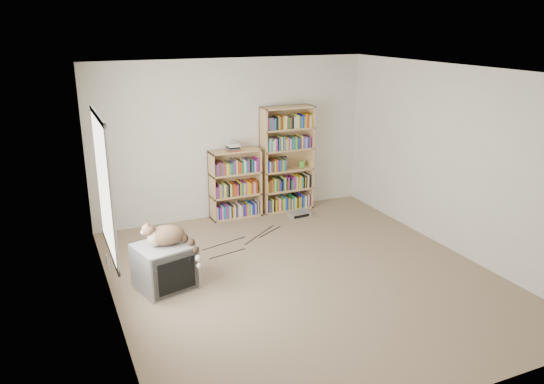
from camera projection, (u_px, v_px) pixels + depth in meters
name	position (u px, v px, depth m)	size (l,w,h in m)	color
floor	(304.00, 276.00, 6.59)	(4.50, 5.00, 0.01)	gray
wall_back	(233.00, 139.00, 8.38)	(4.50, 0.02, 2.50)	white
wall_front	(456.00, 266.00, 4.03)	(4.50, 0.02, 2.50)	white
wall_left	(107.00, 206.00, 5.34)	(0.02, 5.00, 2.50)	white
wall_right	(456.00, 161.00, 7.07)	(0.02, 5.00, 2.50)	white
ceiling	(308.00, 71.00, 5.82)	(4.50, 5.00, 0.02)	white
window	(104.00, 186.00, 5.47)	(0.02, 1.22, 1.52)	white
crt_tv	(165.00, 266.00, 6.24)	(0.75, 0.71, 0.55)	gray
cat	(171.00, 238.00, 6.12)	(0.63, 0.49, 0.51)	#322214
bookcase_tall	(287.00, 161.00, 8.72)	(0.87, 0.30, 1.73)	tan
bookcase_short	(235.00, 186.00, 8.47)	(0.81, 0.30, 1.11)	tan
book_stack	(233.00, 147.00, 8.20)	(0.18, 0.24, 0.13)	#BC4019
green_mug	(302.00, 164.00, 8.83)	(0.09, 0.09, 0.10)	#51B834
framed_print	(283.00, 162.00, 8.79)	(0.14, 0.01, 0.19)	black
dvd_player	(299.00, 214.00, 8.62)	(0.34, 0.24, 0.08)	silver
wall_outlet	(107.00, 260.00, 6.29)	(0.01, 0.08, 0.13)	silver
floor_cables	(259.00, 241.00, 7.65)	(1.20, 0.70, 0.01)	black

